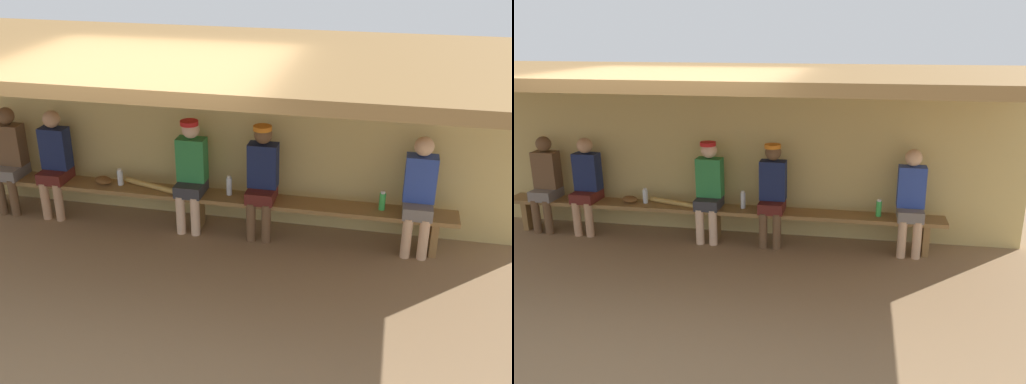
# 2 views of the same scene
# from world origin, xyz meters

# --- Properties ---
(ground_plane) EXTENTS (24.00, 24.00, 0.00)m
(ground_plane) POSITION_xyz_m (0.00, 0.00, 0.00)
(ground_plane) COLOR #8C6D4C
(back_wall) EXTENTS (8.00, 0.20, 2.20)m
(back_wall) POSITION_xyz_m (0.00, 2.00, 1.10)
(back_wall) COLOR tan
(back_wall) RESTS_ON ground
(dugout_roof) EXTENTS (8.00, 2.80, 0.12)m
(dugout_roof) POSITION_xyz_m (0.00, 0.70, 2.26)
(dugout_roof) COLOR olive
(dugout_roof) RESTS_ON back_wall
(bench) EXTENTS (6.00, 0.36, 0.46)m
(bench) POSITION_xyz_m (0.00, 1.55, 0.39)
(bench) COLOR olive
(bench) RESTS_ON ground
(player_with_sunglasses) EXTENTS (0.34, 0.42, 1.34)m
(player_with_sunglasses) POSITION_xyz_m (-0.07, 1.55, 0.75)
(player_with_sunglasses) COLOR #333338
(player_with_sunglasses) RESTS_ON ground
(player_leftmost) EXTENTS (0.34, 0.42, 1.34)m
(player_leftmost) POSITION_xyz_m (-2.45, 1.55, 0.73)
(player_leftmost) COLOR slate
(player_leftmost) RESTS_ON ground
(player_near_post) EXTENTS (0.34, 0.42, 1.34)m
(player_near_post) POSITION_xyz_m (2.54, 1.55, 0.73)
(player_near_post) COLOR slate
(player_near_post) RESTS_ON ground
(player_in_red) EXTENTS (0.34, 0.42, 1.34)m
(player_in_red) POSITION_xyz_m (0.78, 1.55, 0.75)
(player_in_red) COLOR #591E19
(player_in_red) RESTS_ON ground
(player_shirtless_tan) EXTENTS (0.34, 0.42, 1.34)m
(player_shirtless_tan) POSITION_xyz_m (-1.83, 1.55, 0.73)
(player_shirtless_tan) COLOR #591E19
(player_shirtless_tan) RESTS_ON ground
(water_bottle_green) EXTENTS (0.07, 0.07, 0.24)m
(water_bottle_green) POSITION_xyz_m (0.38, 1.59, 0.57)
(water_bottle_green) COLOR silver
(water_bottle_green) RESTS_ON bench
(water_bottle_orange) EXTENTS (0.07, 0.07, 0.22)m
(water_bottle_orange) POSITION_xyz_m (2.16, 1.57, 0.56)
(water_bottle_orange) COLOR green
(water_bottle_orange) RESTS_ON bench
(water_bottle_clear) EXTENTS (0.07, 0.07, 0.21)m
(water_bottle_clear) POSITION_xyz_m (-0.99, 1.58, 0.56)
(water_bottle_clear) COLOR silver
(water_bottle_clear) RESTS_ON bench
(baseball_glove_worn) EXTENTS (0.29, 0.25, 0.09)m
(baseball_glove_worn) POSITION_xyz_m (-1.21, 1.56, 0.51)
(baseball_glove_worn) COLOR brown
(baseball_glove_worn) RESTS_ON bench
(baseball_bat) EXTENTS (0.81, 0.31, 0.07)m
(baseball_bat) POSITION_xyz_m (-0.55, 1.55, 0.49)
(baseball_bat) COLOR tan
(baseball_bat) RESTS_ON bench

